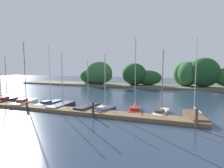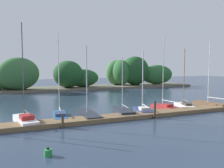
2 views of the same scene
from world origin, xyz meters
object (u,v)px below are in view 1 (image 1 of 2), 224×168
sailboat_0 (0,98)px  sailboat_3 (50,102)px  sailboat_9 (194,116)px  sailboat_1 (6,100)px  sailboat_8 (161,111)px  mooring_piling_2 (93,110)px  mooring_piling_1 (27,106)px  mooring_piling_3 (196,119)px  sailboat_2 (25,102)px  sailboat_5 (88,107)px  sailboat_6 (104,109)px  sailboat_4 (62,105)px  sailboat_7 (135,109)px

sailboat_0 → sailboat_3: bearing=-89.5°
sailboat_9 → sailboat_3: bearing=77.2°
sailboat_1 → sailboat_3: 6.71m
sailboat_9 → sailboat_8: bearing=67.8°
sailboat_0 → mooring_piling_2: 17.07m
mooring_piling_1 → mooring_piling_3: mooring_piling_3 is taller
sailboat_2 → mooring_piling_3: 20.14m
sailboat_3 → sailboat_9: 17.17m
sailboat_2 → sailboat_5: bearing=-98.9°
sailboat_5 → sailboat_8: bearing=-76.8°
sailboat_6 → mooring_piling_2: bearing=-172.8°
sailboat_3 → sailboat_6: bearing=-90.9°
sailboat_2 → sailboat_8: 17.08m
sailboat_4 → sailboat_0: bearing=86.6°
mooring_piling_3 → mooring_piling_2: bearing=179.6°
sailboat_2 → sailboat_7: (14.26, 0.99, -0.04)m
sailboat_1 → sailboat_5: sailboat_1 is taller
sailboat_5 → sailboat_7: (5.34, 0.73, 0.03)m
sailboat_4 → mooring_piling_2: 6.16m
sailboat_5 → sailboat_6: sailboat_6 is taller
mooring_piling_2 → sailboat_0: bearing=168.0°
mooring_piling_1 → mooring_piling_2: mooring_piling_2 is taller
sailboat_4 → mooring_piling_1: bearing=135.2°
sailboat_6 → sailboat_8: 6.07m
sailboat_4 → sailboat_7: size_ratio=0.82×
sailboat_0 → sailboat_8: size_ratio=1.08×
sailboat_3 → mooring_piling_1: 3.46m
sailboat_2 → sailboat_7: sailboat_2 is taller
sailboat_8 → mooring_piling_2: (-6.21, -3.37, 0.48)m
mooring_piling_2 → mooring_piling_3: size_ratio=0.98×
sailboat_5 → mooring_piling_3: (11.07, -2.74, 0.50)m
sailboat_0 → sailboat_7: size_ratio=0.90×
sailboat_4 → sailboat_5: 3.54m
sailboat_0 → sailboat_6: size_ratio=1.16×
sailboat_2 → sailboat_6: 11.06m
sailboat_4 → sailboat_8: 11.69m
sailboat_0 → mooring_piling_3: 26.08m
sailboat_0 → sailboat_9: size_ratio=0.95×
sailboat_2 → sailboat_6: bearing=-100.4°
sailboat_1 → sailboat_6: size_ratio=1.03×
sailboat_6 → sailboat_8: (5.99, 0.93, -0.03)m
mooring_piling_2 → sailboat_5: bearing=125.9°
sailboat_9 → mooring_piling_2: size_ratio=4.88×
sailboat_7 → sailboat_8: bearing=-99.2°
sailboat_0 → sailboat_2: 5.95m
sailboat_8 → mooring_piling_1: (-14.45, -3.33, 0.19)m
sailboat_5 → mooring_piling_3: 11.41m
sailboat_6 → sailboat_9: (9.06, 0.29, -0.03)m
sailboat_7 → sailboat_1: bearing=83.5°
mooring_piling_2 → mooring_piling_3: 9.14m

